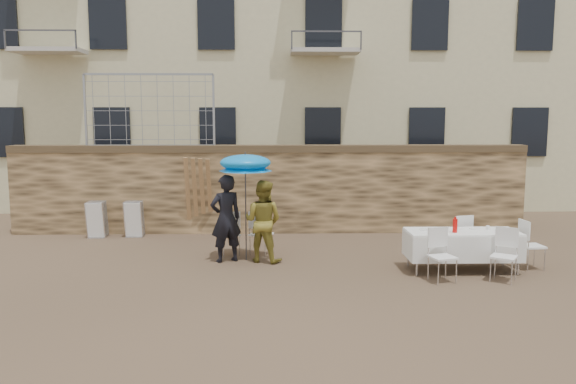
{
  "coord_description": "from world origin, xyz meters",
  "views": [
    {
      "loc": [
        0.13,
        -9.26,
        2.89
      ],
      "look_at": [
        0.4,
        2.2,
        1.4
      ],
      "focal_mm": 35.0,
      "sensor_mm": 36.0,
      "label": 1
    }
  ],
  "objects_px": {
    "banquet_table": "(463,233)",
    "woman_dress": "(263,221)",
    "table_chair_front_left": "(443,256)",
    "table_chair_back": "(459,237)",
    "chair_stack_right": "(135,218)",
    "couple_chair_left": "(228,233)",
    "couple_chair_right": "(261,233)",
    "soda_bottle": "(455,226)",
    "chair_stack_left": "(99,218)",
    "umbrella": "(245,166)",
    "table_chair_front_right": "(504,255)",
    "man_suit": "(226,218)",
    "table_chair_side": "(532,244)"
  },
  "relations": [
    {
      "from": "woman_dress",
      "to": "soda_bottle",
      "type": "bearing_deg",
      "value": -172.83
    },
    {
      "from": "banquet_table",
      "to": "man_suit",
      "type": "bearing_deg",
      "value": 170.07
    },
    {
      "from": "table_chair_front_left",
      "to": "table_chair_side",
      "type": "bearing_deg",
      "value": 7.85
    },
    {
      "from": "umbrella",
      "to": "couple_chair_left",
      "type": "relative_size",
      "value": 2.15
    },
    {
      "from": "banquet_table",
      "to": "table_chair_back",
      "type": "distance_m",
      "value": 0.86
    },
    {
      "from": "table_chair_front_right",
      "to": "chair_stack_right",
      "type": "bearing_deg",
      "value": -174.59
    },
    {
      "from": "umbrella",
      "to": "chair_stack_left",
      "type": "xyz_separation_m",
      "value": [
        -3.77,
        2.47,
        -1.49
      ]
    },
    {
      "from": "table_chair_front_left",
      "to": "table_chair_back",
      "type": "height_order",
      "value": "same"
    },
    {
      "from": "couple_chair_right",
      "to": "table_chair_front_left",
      "type": "relative_size",
      "value": 1.0
    },
    {
      "from": "table_chair_front_right",
      "to": "chair_stack_left",
      "type": "xyz_separation_m",
      "value": [
        -8.45,
        4.12,
        -0.02
      ]
    },
    {
      "from": "soda_bottle",
      "to": "chair_stack_left",
      "type": "xyz_separation_m",
      "value": [
        -7.75,
        3.52,
        -0.45
      ]
    },
    {
      "from": "soda_bottle",
      "to": "couple_chair_right",
      "type": "bearing_deg",
      "value": 157.79
    },
    {
      "from": "banquet_table",
      "to": "woman_dress",
      "type": "bearing_deg",
      "value": 168.18
    },
    {
      "from": "couple_chair_left",
      "to": "chair_stack_left",
      "type": "distance_m",
      "value": 3.93
    },
    {
      "from": "man_suit",
      "to": "banquet_table",
      "type": "xyz_separation_m",
      "value": [
        4.58,
        -0.8,
        -0.16
      ]
    },
    {
      "from": "couple_chair_right",
      "to": "woman_dress",
      "type": "bearing_deg",
      "value": 121.0
    },
    {
      "from": "couple_chair_right",
      "to": "table_chair_front_right",
      "type": "xyz_separation_m",
      "value": [
        4.38,
        -2.1,
        0.0
      ]
    },
    {
      "from": "banquet_table",
      "to": "chair_stack_left",
      "type": "distance_m",
      "value": 8.64
    },
    {
      "from": "couple_chair_left",
      "to": "banquet_table",
      "type": "height_order",
      "value": "couple_chair_left"
    },
    {
      "from": "umbrella",
      "to": "couple_chair_right",
      "type": "bearing_deg",
      "value": 56.31
    },
    {
      "from": "couple_chair_left",
      "to": "table_chair_front_right",
      "type": "height_order",
      "value": "same"
    },
    {
      "from": "couple_chair_right",
      "to": "table_chair_front_right",
      "type": "height_order",
      "value": "same"
    },
    {
      "from": "table_chair_side",
      "to": "soda_bottle",
      "type": "bearing_deg",
      "value": 93.39
    },
    {
      "from": "umbrella",
      "to": "table_chair_front_right",
      "type": "bearing_deg",
      "value": -19.44
    },
    {
      "from": "woman_dress",
      "to": "banquet_table",
      "type": "xyz_separation_m",
      "value": [
        3.83,
        -0.8,
        -0.1
      ]
    },
    {
      "from": "soda_bottle",
      "to": "table_chair_back",
      "type": "height_order",
      "value": "soda_bottle"
    },
    {
      "from": "couple_chair_right",
      "to": "table_chair_front_left",
      "type": "height_order",
      "value": "same"
    },
    {
      "from": "couple_chair_left",
      "to": "chair_stack_left",
      "type": "xyz_separation_m",
      "value": [
        -3.37,
        2.02,
        -0.02
      ]
    },
    {
      "from": "banquet_table",
      "to": "table_chair_front_left",
      "type": "xyz_separation_m",
      "value": [
        -0.6,
        -0.75,
        -0.25
      ]
    },
    {
      "from": "man_suit",
      "to": "woman_dress",
      "type": "distance_m",
      "value": 0.75
    },
    {
      "from": "man_suit",
      "to": "table_chair_front_right",
      "type": "distance_m",
      "value": 5.33
    },
    {
      "from": "umbrella",
      "to": "banquet_table",
      "type": "height_order",
      "value": "umbrella"
    },
    {
      "from": "umbrella",
      "to": "table_chair_front_left",
      "type": "distance_m",
      "value": 4.21
    },
    {
      "from": "chair_stack_left",
      "to": "table_chair_back",
      "type": "bearing_deg",
      "value": -17.53
    },
    {
      "from": "chair_stack_right",
      "to": "couple_chair_left",
      "type": "bearing_deg",
      "value": -39.32
    },
    {
      "from": "couple_chair_right",
      "to": "table_chair_side",
      "type": "relative_size",
      "value": 1.0
    },
    {
      "from": "man_suit",
      "to": "table_chair_side",
      "type": "xyz_separation_m",
      "value": [
        5.98,
        -0.7,
        -0.41
      ]
    },
    {
      "from": "man_suit",
      "to": "chair_stack_left",
      "type": "bearing_deg",
      "value": -62.79
    },
    {
      "from": "table_chair_side",
      "to": "couple_chair_right",
      "type": "bearing_deg",
      "value": 71.17
    },
    {
      "from": "chair_stack_left",
      "to": "chair_stack_right",
      "type": "xyz_separation_m",
      "value": [
        0.9,
        0.0,
        0.0
      ]
    },
    {
      "from": "man_suit",
      "to": "chair_stack_right",
      "type": "height_order",
      "value": "man_suit"
    },
    {
      "from": "table_chair_back",
      "to": "woman_dress",
      "type": "bearing_deg",
      "value": -15.17
    },
    {
      "from": "couple_chair_right",
      "to": "soda_bottle",
      "type": "xyz_separation_m",
      "value": [
        3.68,
        -1.5,
        0.43
      ]
    },
    {
      "from": "woman_dress",
      "to": "chair_stack_right",
      "type": "distance_m",
      "value": 4.14
    },
    {
      "from": "table_chair_side",
      "to": "chair_stack_left",
      "type": "bearing_deg",
      "value": 65.22
    },
    {
      "from": "table_chair_back",
      "to": "table_chair_front_right",
      "type": "bearing_deg",
      "value": 85.8
    },
    {
      "from": "couple_chair_left",
      "to": "couple_chair_right",
      "type": "height_order",
      "value": "same"
    },
    {
      "from": "table_chair_front_left",
      "to": "table_chair_back",
      "type": "bearing_deg",
      "value": 47.53
    },
    {
      "from": "woman_dress",
      "to": "couple_chair_left",
      "type": "distance_m",
      "value": 1.0
    },
    {
      "from": "soda_bottle",
      "to": "table_chair_front_left",
      "type": "relative_size",
      "value": 0.27
    }
  ]
}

